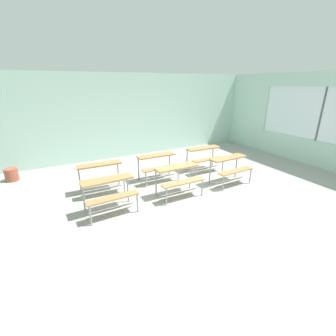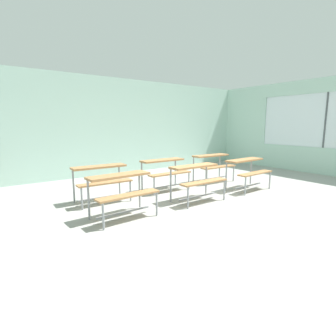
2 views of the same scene
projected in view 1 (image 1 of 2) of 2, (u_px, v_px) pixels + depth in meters
The scene contains 9 objects.
ground at pixel (199, 206), 5.40m from camera, with size 10.00×9.00×0.05m, color #9E9E99.
wall_back at pixel (131, 116), 8.60m from camera, with size 10.00×0.12×3.00m, color silver.
desk_bench_r0c0 at pixel (109, 189), 4.90m from camera, with size 1.13×0.64×0.74m.
desk_bench_r0c1 at pixel (179, 175), 5.65m from camera, with size 1.10×0.59×0.74m.
desk_bench_r0c2 at pixel (231, 164), 6.35m from camera, with size 1.12×0.63×0.74m.
desk_bench_r1c0 at pixel (101, 172), 5.84m from camera, with size 1.12×0.62×0.74m.
desk_bench_r1c1 at pixel (158, 162), 6.57m from camera, with size 1.11×0.60×0.74m.
desk_bench_r1c2 at pixel (205, 154), 7.29m from camera, with size 1.12×0.63×0.74m.
trash_bin at pixel (11, 175), 6.67m from camera, with size 0.35×0.35×0.37m, color #9E4C38.
Camera 1 is at (-2.88, -3.86, 2.68)m, focal length 24.80 mm.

